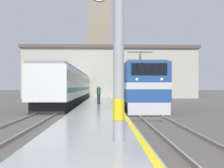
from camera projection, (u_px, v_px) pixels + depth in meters
The scene contains 10 objects.
ground_plane at pixel (101, 102), 33.14m from camera, with size 200.00×200.00×0.00m, color #514C47.
platform at pixel (101, 103), 28.15m from camera, with size 3.33×140.00×0.39m.
rail_track_near at pixel (131, 104), 28.24m from camera, with size 2.84×140.00×0.16m.
rail_track_far at pixel (68, 104), 28.05m from camera, with size 2.84×140.00×0.16m.
locomotive_train at pixel (134, 87), 25.43m from camera, with size 2.92×17.60×4.74m.
passenger_train at pixel (73, 86), 32.81m from camera, with size 2.92×31.33×3.65m.
catenary_mast at pixel (121, 8), 7.52m from camera, with size 2.76×0.33×7.80m.
person_on_platform at pixel (99, 94), 22.75m from camera, with size 0.34×0.34×1.66m.
clock_tower at pixel (99, 24), 58.47m from camera, with size 6.14×6.14×29.76m.
station_building at pixel (110, 73), 44.91m from camera, with size 28.86×7.33×8.56m.
Camera 1 is at (0.47, -3.19, 1.96)m, focal length 42.00 mm.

